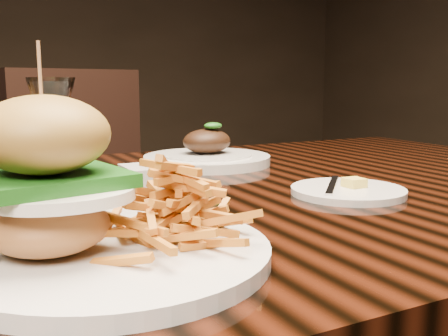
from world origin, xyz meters
name	(u,v)px	position (x,y,z in m)	size (l,w,h in m)	color
dining_table	(190,240)	(0.00, 0.00, 0.67)	(1.60, 0.90, 0.75)	black
burger_plate	(106,206)	(-0.19, -0.25, 0.80)	(0.29, 0.29, 0.20)	silver
side_saucer	(348,191)	(0.19, -0.13, 0.76)	(0.16, 0.16, 0.02)	silver
ramekin	(150,177)	(-0.05, 0.04, 0.77)	(0.08, 0.08, 0.04)	silver
wine_glass	(52,112)	(-0.19, 0.00, 0.87)	(0.06, 0.06, 0.17)	white
far_dish	(207,156)	(0.13, 0.22, 0.77)	(0.25, 0.25, 0.08)	silver
chair_far	(100,202)	(0.08, 0.89, 0.54)	(0.58, 0.58, 0.95)	black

